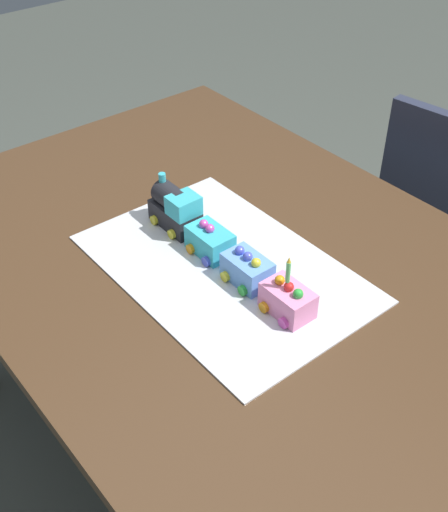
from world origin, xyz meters
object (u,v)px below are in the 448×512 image
(cake_locomotive, at_px, (175,208))
(cake_car_caboose_sky_blue, at_px, (247,269))
(cake_car_gondola_bubblegum, at_px, (288,300))
(cake_car_flatbed_turquoise, at_px, (211,242))
(dining_table, at_px, (219,286))
(birthday_candle, at_px, (288,270))

(cake_locomotive, distance_m, cake_car_caboose_sky_blue, 0.25)
(cake_car_gondola_bubblegum, bearing_deg, cake_car_caboose_sky_blue, 180.00)
(cake_locomotive, height_order, cake_car_gondola_bubblegum, cake_locomotive)
(cake_car_flatbed_turquoise, bearing_deg, cake_car_gondola_bubblegum, 0.00)
(cake_car_caboose_sky_blue, relative_size, cake_car_gondola_bubblegum, 1.00)
(dining_table, bearing_deg, cake_locomotive, -169.87)
(cake_car_caboose_sky_blue, bearing_deg, dining_table, 169.59)
(cake_locomotive, relative_size, birthday_candle, 2.40)
(dining_table, bearing_deg, birthday_candle, -5.44)
(cake_car_gondola_bubblegum, height_order, birthday_candle, birthday_candle)
(cake_locomotive, xyz_separation_m, cake_car_flatbed_turquoise, (0.13, -0.00, -0.02))
(cake_locomotive, bearing_deg, cake_car_caboose_sky_blue, -0.00)
(cake_locomotive, xyz_separation_m, cake_car_gondola_bubblegum, (0.36, -0.00, -0.02))
(cake_car_flatbed_turquoise, distance_m, cake_car_caboose_sky_blue, 0.12)
(cake_car_gondola_bubblegum, bearing_deg, cake_car_flatbed_turquoise, 180.00)
(cake_car_flatbed_turquoise, relative_size, birthday_candle, 1.71)
(cake_car_flatbed_turquoise, relative_size, cake_car_caboose_sky_blue, 1.00)
(dining_table, relative_size, cake_car_gondola_bubblegum, 14.00)
(birthday_candle, bearing_deg, cake_locomotive, 180.00)
(dining_table, relative_size, birthday_candle, 23.97)
(cake_car_gondola_bubblegum, bearing_deg, dining_table, 174.67)
(dining_table, distance_m, cake_car_flatbed_turquoise, 0.14)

